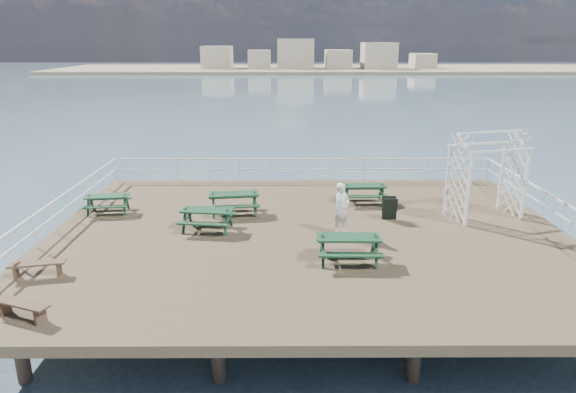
% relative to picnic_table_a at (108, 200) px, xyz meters
% --- Properties ---
extents(ground, '(18.00, 14.00, 0.30)m').
position_rel_picnic_table_a_xyz_m(ground, '(7.67, -2.14, -0.66)').
color(ground, brown).
rests_on(ground, ground).
extents(sea_backdrop, '(300.00, 300.00, 9.20)m').
position_rel_picnic_table_a_xyz_m(sea_backdrop, '(20.21, 131.92, -1.01)').
color(sea_backdrop, '#3F576B').
rests_on(sea_backdrop, ground).
extents(railing, '(17.77, 13.76, 1.10)m').
position_rel_picnic_table_a_xyz_m(railing, '(7.60, 0.42, 0.37)').
color(railing, silver).
rests_on(railing, ground).
extents(picnic_table_a, '(1.76, 1.48, 0.79)m').
position_rel_picnic_table_a_xyz_m(picnic_table_a, '(0.00, 0.00, 0.00)').
color(picnic_table_a, '#153B21').
rests_on(picnic_table_a, ground).
extents(picnic_table_b, '(2.08, 1.76, 0.92)m').
position_rel_picnic_table_a_xyz_m(picnic_table_b, '(4.91, -0.11, 0.09)').
color(picnic_table_b, '#153B21').
rests_on(picnic_table_b, ground).
extents(picnic_table_c, '(1.75, 1.41, 0.85)m').
position_rel_picnic_table_a_xyz_m(picnic_table_c, '(10.13, 1.26, 0.04)').
color(picnic_table_c, '#153B21').
rests_on(picnic_table_c, ground).
extents(picnic_table_d, '(1.96, 1.66, 0.87)m').
position_rel_picnic_table_a_xyz_m(picnic_table_d, '(4.14, -1.94, 0.05)').
color(picnic_table_d, '#153B21').
rests_on(picnic_table_d, ground).
extents(picnic_table_e, '(1.91, 1.55, 0.92)m').
position_rel_picnic_table_a_xyz_m(picnic_table_e, '(8.79, -4.65, 0.08)').
color(picnic_table_e, '#153B21').
rests_on(picnic_table_e, ground).
extents(flat_bench_near, '(1.56, 0.66, 0.44)m').
position_rel_picnic_table_a_xyz_m(flat_bench_near, '(-0.13, -5.66, -0.18)').
color(flat_bench_near, brown).
rests_on(flat_bench_near, ground).
extents(flat_bench_far, '(1.53, 0.89, 0.43)m').
position_rel_picnic_table_a_xyz_m(flat_bench_far, '(0.56, -7.94, -0.18)').
color(flat_bench_far, brown).
rests_on(flat_bench_far, ground).
extents(trellis_arbor, '(2.93, 2.09, 3.28)m').
position_rel_picnic_table_a_xyz_m(trellis_arbor, '(14.37, -0.55, 0.95)').
color(trellis_arbor, silver).
rests_on(trellis_arbor, ground).
extents(sandwich_board, '(0.53, 0.40, 0.87)m').
position_rel_picnic_table_a_xyz_m(sandwich_board, '(10.76, -0.84, -0.08)').
color(sandwich_board, black).
rests_on(sandwich_board, ground).
extents(person, '(0.79, 0.76, 1.83)m').
position_rel_picnic_table_a_xyz_m(person, '(8.81, -2.36, 0.41)').
color(person, white).
rests_on(person, ground).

